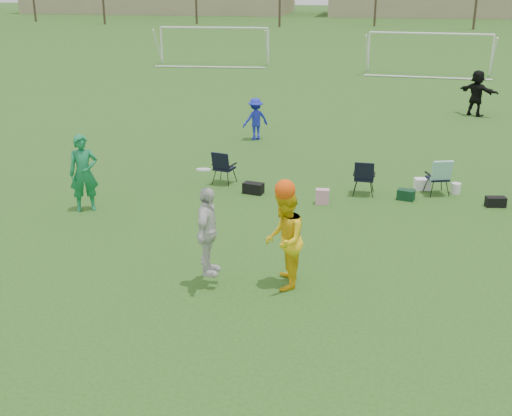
% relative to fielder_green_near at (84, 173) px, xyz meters
% --- Properties ---
extents(ground, '(260.00, 260.00, 0.00)m').
position_rel_fielder_green_near_xyz_m(ground, '(5.97, -5.21, -0.98)').
color(ground, '#265019').
rests_on(ground, ground).
extents(fielder_green_near, '(0.85, 0.74, 1.96)m').
position_rel_fielder_green_near_xyz_m(fielder_green_near, '(0.00, 0.00, 0.00)').
color(fielder_green_near, '#157A46').
rests_on(fielder_green_near, ground).
extents(fielder_blue, '(1.12, 1.04, 1.52)m').
position_rel_fielder_green_near_xyz_m(fielder_blue, '(2.81, 8.21, -0.22)').
color(fielder_blue, '#1924C1').
rests_on(fielder_blue, ground).
extents(fielder_black, '(1.76, 1.57, 1.94)m').
position_rel_fielder_green_near_xyz_m(fielder_black, '(11.24, 14.23, -0.01)').
color(fielder_black, black).
rests_on(fielder_black, ground).
extents(center_contest, '(2.06, 1.28, 2.37)m').
position_rel_fielder_green_near_xyz_m(center_contest, '(5.12, -3.40, 0.07)').
color(center_contest, silver).
rests_on(center_contest, ground).
extents(sideline_setup, '(9.32, 2.05, 1.77)m').
position_rel_fielder_green_near_xyz_m(sideline_setup, '(8.31, 2.70, -0.45)').
color(sideline_setup, '#0F3712').
rests_on(sideline_setup, ground).
extents(goal_left, '(7.39, 0.76, 2.46)m').
position_rel_fielder_green_near_xyz_m(goal_left, '(-4.03, 28.79, 0.94)').
color(goal_left, white).
rests_on(goal_left, ground).
extents(goal_mid, '(7.40, 0.63, 2.46)m').
position_rel_fielder_green_near_xyz_m(goal_mid, '(9.97, 26.79, 0.94)').
color(goal_mid, white).
rests_on(goal_mid, ground).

